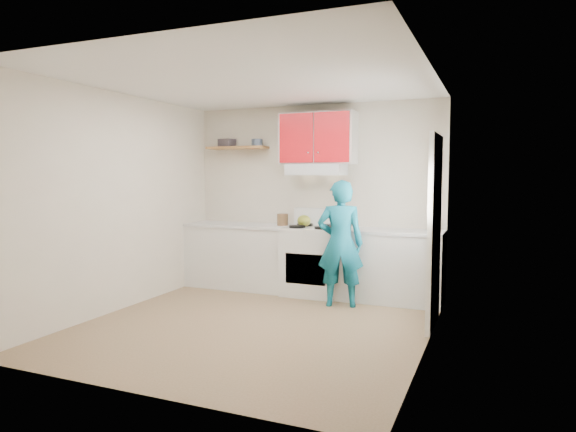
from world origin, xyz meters
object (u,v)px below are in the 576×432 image
at_px(stove, 313,261).
at_px(crock, 283,220).
at_px(person, 340,243).
at_px(kettle, 304,221).
at_px(tin, 257,143).

relative_size(stove, crock, 4.96).
bearing_deg(person, kettle, -51.14).
relative_size(stove, tin, 5.71).
bearing_deg(stove, person, -41.49).
height_order(tin, crock, tin).
bearing_deg(person, tin, -38.36).
bearing_deg(tin, crock, -15.51).
bearing_deg(person, stove, -56.83).
relative_size(kettle, person, 0.12).
bearing_deg(crock, stove, -3.78).
height_order(stove, tin, tin).
distance_m(stove, tin, 1.88).
distance_m(tin, kettle, 1.34).
bearing_deg(kettle, person, -42.25).
distance_m(tin, crock, 1.19).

